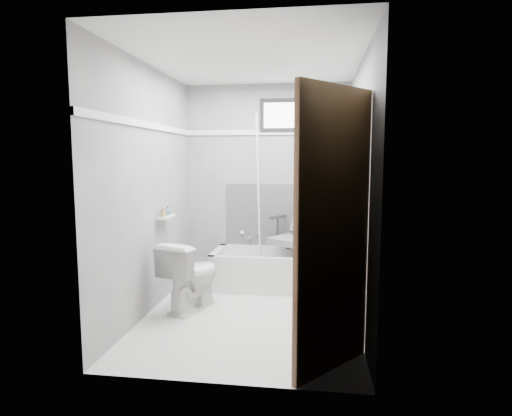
% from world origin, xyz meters
% --- Properties ---
extents(floor, '(2.60, 2.60, 0.00)m').
position_xyz_m(floor, '(0.00, 0.00, 0.00)').
color(floor, white).
rests_on(floor, ground).
extents(ceiling, '(2.60, 2.60, 0.00)m').
position_xyz_m(ceiling, '(0.00, 0.00, 2.40)').
color(ceiling, silver).
rests_on(ceiling, floor).
extents(wall_back, '(2.00, 0.02, 2.40)m').
position_xyz_m(wall_back, '(0.00, 1.30, 1.20)').
color(wall_back, slate).
rests_on(wall_back, floor).
extents(wall_front, '(2.00, 0.02, 2.40)m').
position_xyz_m(wall_front, '(0.00, -1.30, 1.20)').
color(wall_front, slate).
rests_on(wall_front, floor).
extents(wall_left, '(0.02, 2.60, 2.40)m').
position_xyz_m(wall_left, '(-1.00, 0.00, 1.20)').
color(wall_left, slate).
rests_on(wall_left, floor).
extents(wall_right, '(0.02, 2.60, 2.40)m').
position_xyz_m(wall_right, '(1.00, 0.00, 1.20)').
color(wall_right, slate).
rests_on(wall_right, floor).
extents(bathtub, '(1.50, 0.70, 0.42)m').
position_xyz_m(bathtub, '(0.16, 0.93, 0.21)').
color(bathtub, silver).
rests_on(bathtub, floor).
extents(office_chair, '(0.81, 0.81, 1.01)m').
position_xyz_m(office_chair, '(0.37, 0.98, 0.63)').
color(office_chair, slate).
rests_on(office_chair, bathtub).
extents(toilet, '(0.60, 0.79, 0.69)m').
position_xyz_m(toilet, '(-0.62, 0.09, 0.34)').
color(toilet, white).
rests_on(toilet, floor).
extents(door, '(0.78, 0.78, 2.00)m').
position_xyz_m(door, '(0.98, -1.28, 1.00)').
color(door, '#572F20').
rests_on(door, floor).
extents(window, '(0.66, 0.04, 0.40)m').
position_xyz_m(window, '(0.25, 1.29, 2.02)').
color(window, black).
rests_on(window, wall_back).
extents(backerboard, '(1.50, 0.02, 0.78)m').
position_xyz_m(backerboard, '(0.25, 1.29, 0.80)').
color(backerboard, '#4C4C4F').
rests_on(backerboard, wall_back).
extents(trim_back, '(2.00, 0.02, 0.06)m').
position_xyz_m(trim_back, '(0.00, 1.29, 1.82)').
color(trim_back, white).
rests_on(trim_back, wall_back).
extents(trim_left, '(0.02, 2.60, 0.06)m').
position_xyz_m(trim_left, '(-0.99, 0.00, 1.82)').
color(trim_left, white).
rests_on(trim_left, wall_left).
extents(pole, '(0.02, 0.39, 1.92)m').
position_xyz_m(pole, '(-0.07, 1.06, 1.05)').
color(pole, white).
rests_on(pole, bathtub).
extents(shelf, '(0.10, 0.32, 0.02)m').
position_xyz_m(shelf, '(-0.93, 0.28, 0.90)').
color(shelf, white).
rests_on(shelf, wall_left).
extents(soap_bottle_a, '(0.06, 0.06, 0.11)m').
position_xyz_m(soap_bottle_a, '(-0.94, 0.20, 0.97)').
color(soap_bottle_a, '#A58552').
rests_on(soap_bottle_a, shelf).
extents(soap_bottle_b, '(0.08, 0.08, 0.10)m').
position_xyz_m(soap_bottle_b, '(-0.94, 0.34, 0.96)').
color(soap_bottle_b, slate).
rests_on(soap_bottle_b, shelf).
extents(faucet, '(0.26, 0.10, 0.16)m').
position_xyz_m(faucet, '(-0.20, 1.27, 0.55)').
color(faucet, silver).
rests_on(faucet, wall_back).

